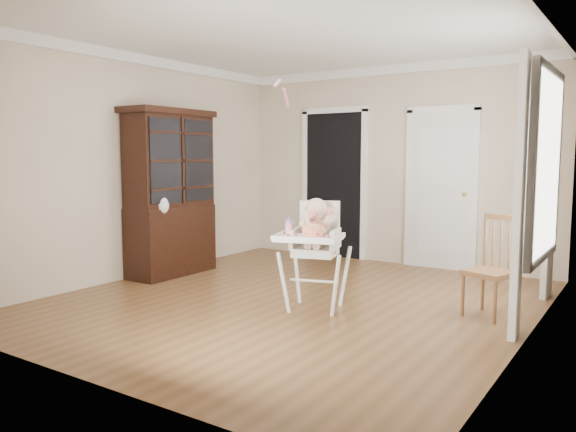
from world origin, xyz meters
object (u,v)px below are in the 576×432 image
Objects in this scene: sippy_cup at (289,226)px; dining_chair at (491,270)px; high_chair at (315,242)px; cake at (313,231)px; china_cabinet at (170,193)px.

dining_chair is at bearing 27.73° from sippy_cup.
sippy_cup is at bearing -134.33° from dining_chair.
high_chair is 1.65m from dining_chair.
china_cabinet reaches higher than cake.
dining_chair is (1.48, 0.70, -0.22)m from high_chair.
high_chair is 4.30× the size of cake.
china_cabinet is at bearing 153.34° from high_chair.
dining_chair is at bearing 8.49° from high_chair.
china_cabinet reaches higher than high_chair.
sippy_cup is 0.19× the size of dining_chair.
dining_chair is at bearing 34.41° from cake.
cake is at bearing -127.65° from dining_chair.
sippy_cup is at bearing 168.71° from cake.
high_chair is at bearing -9.96° from china_cabinet.
cake is 0.12× the size of china_cabinet.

